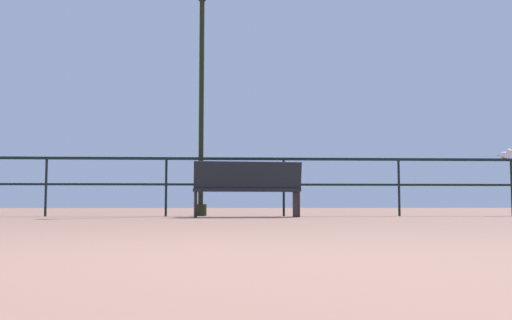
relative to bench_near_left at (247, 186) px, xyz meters
name	(u,v)px	position (x,y,z in m)	size (l,w,h in m)	color
ground_plane	(214,263)	(-0.37, -7.32, -0.52)	(60.00, 60.00, 0.00)	#886050
pier_railing	(225,173)	(-0.37, 0.87, 0.27)	(23.69, 0.05, 1.08)	black
bench_near_left	(247,186)	(0.00, 0.00, 0.00)	(1.84, 0.77, 0.93)	black
lamppost_center	(202,71)	(-0.83, 1.05, 2.20)	(0.30, 0.30, 4.55)	black
seagull_on_rail	(506,154)	(4.89, 0.85, 0.63)	(0.20, 0.37, 0.18)	silver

